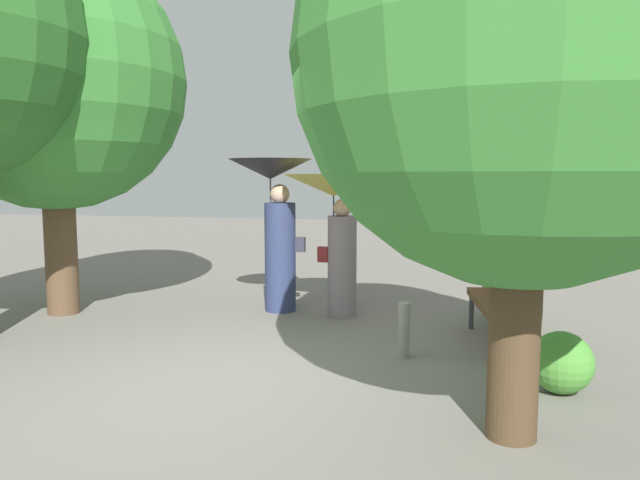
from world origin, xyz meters
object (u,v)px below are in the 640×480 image
object	(u,v)px
tree_near_right	(526,19)
tree_mid_left	(52,58)
person_left	(275,207)
person_right	(336,208)
park_bench	(506,299)
path_marker_post	(404,330)

from	to	relation	value
tree_near_right	tree_mid_left	size ratio (longest dim) A/B	0.87
person_left	tree_near_right	size ratio (longest dim) A/B	0.45
person_left	person_right	bearing A→B (deg)	-107.69
person_left	tree_mid_left	xyz separation A→B (m)	(-2.75, -0.81, 1.95)
park_bench	tree_mid_left	xyz separation A→B (m)	(-5.71, 0.25, 2.86)
tree_near_right	person_right	bearing A→B (deg)	120.38
person_right	path_marker_post	bearing A→B (deg)	-155.89
park_bench	tree_mid_left	distance (m)	6.39
person_right	park_bench	bearing A→B (deg)	-122.22
person_left	tree_mid_left	size ratio (longest dim) A/B	0.39
person_right	tree_near_right	bearing A→B (deg)	-158.08
park_bench	tree_near_right	size ratio (longest dim) A/B	0.34
person_right	park_bench	xyz separation A→B (m)	(2.07, -0.91, -0.92)
park_bench	person_left	bearing A→B (deg)	-117.12
person_right	tree_near_right	distance (m)	4.08
person_right	tree_mid_left	bearing A→B (deg)	91.94
person_left	park_bench	bearing A→B (deg)	-118.13
park_bench	tree_mid_left	bearing A→B (deg)	-99.92
person_right	park_bench	distance (m)	2.45
person_left	tree_near_right	distance (m)	4.67
person_right	path_marker_post	distance (m)	2.23
person_right	tree_mid_left	size ratio (longest dim) A/B	0.35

